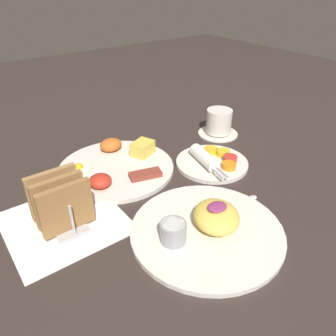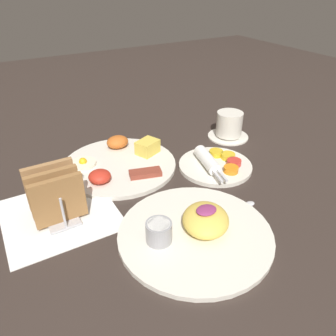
{
  "view_description": "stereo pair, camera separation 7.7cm",
  "coord_description": "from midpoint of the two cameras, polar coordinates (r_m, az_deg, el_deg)",
  "views": [
    {
      "loc": [
        -0.34,
        -0.46,
        0.43
      ],
      "look_at": [
        0.05,
        0.06,
        0.03
      ],
      "focal_mm": 35.0,
      "sensor_mm": 36.0,
      "label": 1
    },
    {
      "loc": [
        -0.28,
        -0.51,
        0.43
      ],
      "look_at": [
        0.05,
        0.06,
        0.03
      ],
      "focal_mm": 35.0,
      "sensor_mm": 36.0,
      "label": 2
    }
  ],
  "objects": [
    {
      "name": "ground_plane",
      "position": [
        0.72,
        -3.5,
        -5.63
      ],
      "size": [
        3.0,
        3.0,
        0.0
      ],
      "primitive_type": "plane",
      "color": "#332823"
    },
    {
      "name": "napkin_flat",
      "position": [
        0.7,
        -20.64,
        -8.93
      ],
      "size": [
        0.22,
        0.22,
        0.0
      ],
      "color": "white",
      "rests_on": "ground_plane"
    },
    {
      "name": "plate_breakfast",
      "position": [
        0.84,
        -11.61,
        0.37
      ],
      "size": [
        0.29,
        0.29,
        0.05
      ],
      "color": "silver",
      "rests_on": "ground_plane"
    },
    {
      "name": "plate_condiments",
      "position": [
        0.84,
        5.07,
        1.13
      ],
      "size": [
        0.18,
        0.19,
        0.04
      ],
      "color": "silver",
      "rests_on": "ground_plane"
    },
    {
      "name": "plate_foreground",
      "position": [
        0.63,
        3.09,
        -10.43
      ],
      "size": [
        0.29,
        0.29,
        0.06
      ],
      "color": "silver",
      "rests_on": "ground_plane"
    },
    {
      "name": "toast_rack",
      "position": [
        0.67,
        -21.42,
        -5.67
      ],
      "size": [
        0.1,
        0.12,
        0.1
      ],
      "color": "#B7B7BC",
      "rests_on": "ground_plane"
    },
    {
      "name": "coffee_cup",
      "position": [
        0.99,
        6.62,
        7.69
      ],
      "size": [
        0.12,
        0.12,
        0.08
      ],
      "color": "silver",
      "rests_on": "ground_plane"
    },
    {
      "name": "teaspoon",
      "position": [
        0.71,
        12.5,
        -6.55
      ],
      "size": [
        0.07,
        0.12,
        0.01
      ],
      "color": "silver",
      "rests_on": "ground_plane"
    }
  ]
}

